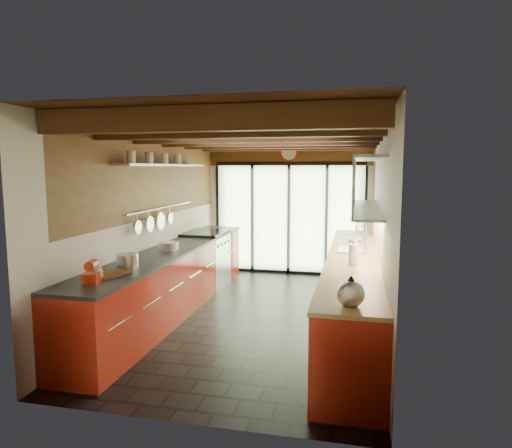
% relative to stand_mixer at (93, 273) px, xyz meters
% --- Properties ---
extents(ground, '(5.50, 5.50, 0.00)m').
position_rel_stand_mixer_xyz_m(ground, '(1.27, 2.00, -1.01)').
color(ground, black).
rests_on(ground, ground).
extents(room_shell, '(5.50, 5.50, 5.50)m').
position_rel_stand_mixer_xyz_m(room_shell, '(1.27, 2.00, 0.64)').
color(room_shell, silver).
rests_on(room_shell, ground).
extents(ceiling_beams, '(3.14, 5.06, 4.90)m').
position_rel_stand_mixer_xyz_m(ceiling_beams, '(1.27, 2.38, 1.45)').
color(ceiling_beams, '#593316').
rests_on(ceiling_beams, ground).
extents(glass_door, '(2.95, 0.10, 2.90)m').
position_rel_stand_mixer_xyz_m(glass_door, '(1.27, 4.69, 0.65)').
color(glass_door, '#C6EAAD').
rests_on(glass_door, ground).
extents(left_counter, '(0.68, 5.00, 0.92)m').
position_rel_stand_mixer_xyz_m(left_counter, '(-0.01, 2.00, -0.55)').
color(left_counter, red).
rests_on(left_counter, ground).
extents(range_stove, '(0.66, 0.90, 0.97)m').
position_rel_stand_mixer_xyz_m(range_stove, '(-0.01, 3.45, -0.54)').
color(range_stove, silver).
rests_on(range_stove, ground).
extents(right_counter, '(0.68, 5.00, 0.92)m').
position_rel_stand_mixer_xyz_m(right_counter, '(2.54, 2.00, -0.55)').
color(right_counter, red).
rests_on(right_counter, ground).
extents(sink_assembly, '(0.45, 0.52, 0.43)m').
position_rel_stand_mixer_xyz_m(sink_assembly, '(2.56, 2.40, -0.05)').
color(sink_assembly, silver).
rests_on(sink_assembly, right_counter).
extents(upper_cabinets_right, '(0.34, 3.00, 3.00)m').
position_rel_stand_mixer_xyz_m(upper_cabinets_right, '(2.70, 2.30, 0.84)').
color(upper_cabinets_right, silver).
rests_on(upper_cabinets_right, ground).
extents(left_wall_fixtures, '(0.28, 2.60, 0.96)m').
position_rel_stand_mixer_xyz_m(left_wall_fixtures, '(-0.20, 2.14, 0.87)').
color(left_wall_fixtures, silver).
rests_on(left_wall_fixtures, ground).
extents(stand_mixer, '(0.20, 0.28, 0.23)m').
position_rel_stand_mixer_xyz_m(stand_mixer, '(0.00, 0.00, 0.00)').
color(stand_mixer, red).
rests_on(stand_mixer, left_counter).
extents(pot_large, '(0.26, 0.26, 0.16)m').
position_rel_stand_mixer_xyz_m(pot_large, '(0.00, 0.70, -0.01)').
color(pot_large, silver).
rests_on(pot_large, left_counter).
extents(pot_small, '(0.32, 0.32, 0.11)m').
position_rel_stand_mixer_xyz_m(pot_small, '(0.00, 1.87, -0.04)').
color(pot_small, silver).
rests_on(pot_small, left_counter).
extents(cutting_board, '(0.38, 0.44, 0.03)m').
position_rel_stand_mixer_xyz_m(cutting_board, '(0.00, 0.30, -0.07)').
color(cutting_board, brown).
rests_on(cutting_board, left_counter).
extents(kettle, '(0.28, 0.31, 0.27)m').
position_rel_stand_mixer_xyz_m(kettle, '(2.54, -0.25, 0.03)').
color(kettle, silver).
rests_on(kettle, right_counter).
extents(paper_towel, '(0.14, 0.14, 0.29)m').
position_rel_stand_mixer_xyz_m(paper_towel, '(2.54, 1.42, 0.03)').
color(paper_towel, white).
rests_on(paper_towel, right_counter).
extents(soap_bottle, '(0.11, 0.11, 0.21)m').
position_rel_stand_mixer_xyz_m(soap_bottle, '(2.54, 2.62, 0.02)').
color(soap_bottle, silver).
rests_on(soap_bottle, right_counter).
extents(bowl, '(0.28, 0.28, 0.06)m').
position_rel_stand_mixer_xyz_m(bowl, '(2.54, 3.13, -0.06)').
color(bowl, silver).
rests_on(bowl, right_counter).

